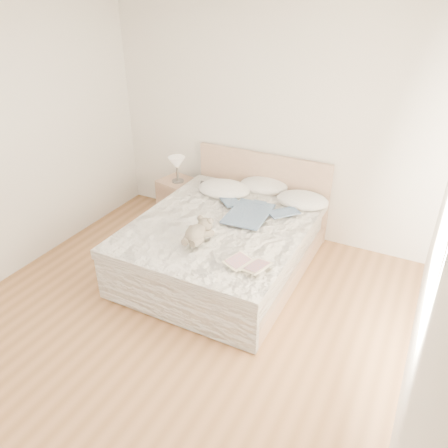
% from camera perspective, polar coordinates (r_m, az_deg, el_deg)
% --- Properties ---
extents(floor, '(4.00, 4.50, 0.00)m').
position_cam_1_polar(floor, '(4.14, -7.56, -13.76)').
color(floor, brown).
rests_on(floor, ground).
extents(ceiling, '(4.00, 4.50, 0.00)m').
position_cam_1_polar(ceiling, '(3.04, -11.23, 26.72)').
color(ceiling, white).
rests_on(ceiling, ground).
extents(wall_back, '(4.00, 0.02, 2.70)m').
position_cam_1_polar(wall_back, '(5.23, 5.60, 12.95)').
color(wall_back, white).
rests_on(wall_back, ground).
extents(wall_right, '(0.02, 4.50, 2.70)m').
position_cam_1_polar(wall_right, '(2.84, 26.27, -5.18)').
color(wall_right, white).
rests_on(wall_right, ground).
extents(window, '(0.02, 1.30, 1.10)m').
position_cam_1_polar(window, '(3.05, 26.83, -0.66)').
color(window, white).
rests_on(window, wall_right).
extents(bed, '(1.72, 2.14, 1.00)m').
position_cam_1_polar(bed, '(4.77, 0.17, -2.39)').
color(bed, tan).
rests_on(bed, floor).
extents(nightstand, '(0.53, 0.49, 0.56)m').
position_cam_1_polar(nightstand, '(5.77, -5.89, 3.12)').
color(nightstand, '#A07F63').
rests_on(nightstand, floor).
extents(table_lamp, '(0.27, 0.27, 0.33)m').
position_cam_1_polar(table_lamp, '(5.53, -6.17, 7.77)').
color(table_lamp, '#524C47').
rests_on(table_lamp, nightstand).
extents(pillow_left, '(0.69, 0.53, 0.19)m').
position_cam_1_polar(pillow_left, '(5.19, 0.04, 4.57)').
color(pillow_left, white).
rests_on(pillow_left, bed).
extents(pillow_middle, '(0.63, 0.48, 0.18)m').
position_cam_1_polar(pillow_middle, '(5.31, 5.21, 5.02)').
color(pillow_middle, white).
rests_on(pillow_middle, bed).
extents(pillow_right, '(0.63, 0.47, 0.18)m').
position_cam_1_polar(pillow_right, '(5.00, 10.21, 3.07)').
color(pillow_right, silver).
rests_on(pillow_right, bed).
extents(blouse, '(0.69, 0.73, 0.03)m').
position_cam_1_polar(blouse, '(4.66, 3.23, 1.38)').
color(blouse, '#374C6A').
rests_on(blouse, bed).
extents(photo_book, '(0.34, 0.30, 0.02)m').
position_cam_1_polar(photo_book, '(5.29, -1.88, 4.92)').
color(photo_book, silver).
rests_on(photo_book, bed).
extents(childrens_book, '(0.42, 0.34, 0.02)m').
position_cam_1_polar(childrens_book, '(3.85, 3.06, -5.31)').
color(childrens_book, beige).
rests_on(childrens_book, bed).
extents(teddy_bear, '(0.26, 0.36, 0.18)m').
position_cam_1_polar(teddy_bear, '(4.16, -3.73, -2.03)').
color(teddy_bear, '#685E50').
rests_on(teddy_bear, bed).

